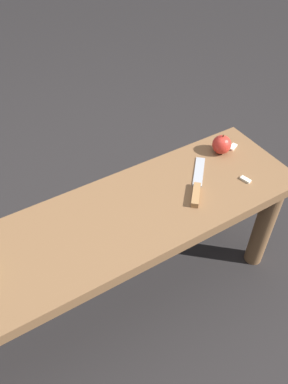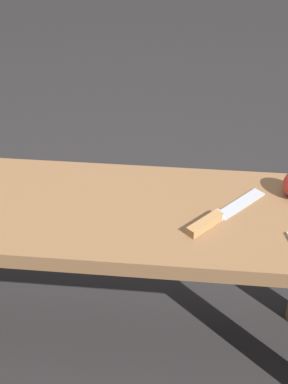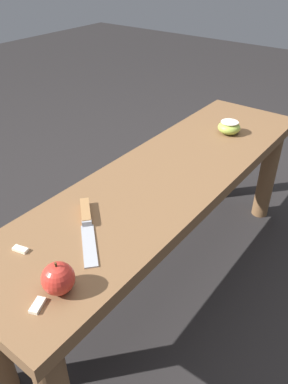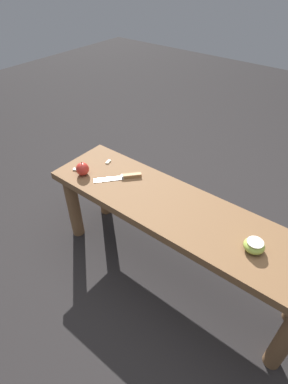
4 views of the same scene
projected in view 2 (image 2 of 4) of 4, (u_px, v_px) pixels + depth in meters
ground_plane at (86, 334)px, 1.57m from camera, size 8.00×8.00×0.00m
wooden_bench at (76, 235)px, 1.35m from camera, size 1.38×0.38×0.48m
knife at (216, 218)px, 1.24m from camera, size 0.19×0.21×0.02m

